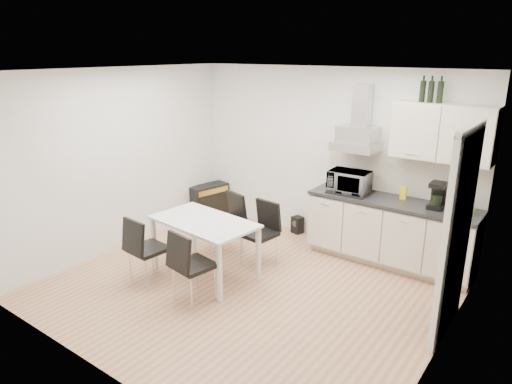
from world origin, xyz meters
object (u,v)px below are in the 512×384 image
at_px(chair_near_right, 194,266).
at_px(guitar_amp, 209,201).
at_px(chair_near_left, 148,250).
at_px(dining_table, 204,227).
at_px(floor_speaker, 297,225).
at_px(chair_far_right, 259,235).
at_px(chair_far_left, 226,224).
at_px(kitchenette, 395,206).

xyz_separation_m(chair_near_right, guitar_amp, (-1.77, 2.24, -0.15)).
height_order(chair_near_left, chair_near_right, same).
bearing_deg(dining_table, guitar_amp, 136.44).
bearing_deg(guitar_amp, floor_speaker, 20.79).
bearing_deg(dining_table, chair_near_right, -52.72).
bearing_deg(chair_near_right, chair_far_right, 96.38).
xyz_separation_m(chair_near_right, floor_speaker, (-0.10, 2.49, -0.30)).
distance_m(chair_far_left, chair_near_right, 1.34).
relative_size(kitchenette, floor_speaker, 9.25).
distance_m(guitar_amp, floor_speaker, 1.69).
distance_m(dining_table, chair_near_right, 0.70).
relative_size(kitchenette, chair_near_right, 2.86).
relative_size(chair_near_right, floor_speaker, 3.23).
bearing_deg(dining_table, chair_far_left, 112.84).
relative_size(chair_far_right, chair_near_left, 1.00).
distance_m(chair_far_left, chair_far_right, 0.61).
height_order(guitar_amp, floor_speaker, guitar_amp).
bearing_deg(floor_speaker, kitchenette, 9.10).
relative_size(dining_table, chair_far_left, 1.62).
xyz_separation_m(guitar_amp, floor_speaker, (1.67, 0.25, -0.15)).
bearing_deg(chair_near_right, kitchenette, 66.46).
distance_m(kitchenette, dining_table, 2.55).
bearing_deg(chair_near_left, chair_far_right, 60.93).
xyz_separation_m(kitchenette, chair_near_right, (-1.50, -2.32, -0.39)).
relative_size(chair_far_left, guitar_amp, 1.20).
bearing_deg(chair_far_left, kitchenette, -135.00).
xyz_separation_m(chair_near_left, guitar_amp, (-1.00, 2.24, -0.15)).
relative_size(chair_near_right, guitar_amp, 1.20).
relative_size(dining_table, chair_near_right, 1.62).
bearing_deg(chair_near_right, guitar_amp, 137.67).
height_order(dining_table, guitar_amp, dining_table).
height_order(chair_far_right, chair_near_left, same).
bearing_deg(chair_far_left, chair_far_right, -166.18).
relative_size(chair_far_right, guitar_amp, 1.20).
height_order(dining_table, chair_far_right, chair_far_right).
height_order(chair_far_left, chair_near_right, same).
distance_m(chair_near_left, floor_speaker, 2.60).
bearing_deg(chair_near_left, chair_far_left, 85.26).
bearing_deg(chair_near_right, chair_far_left, 123.22).
bearing_deg(kitchenette, chair_near_left, -134.22).
bearing_deg(floor_speaker, dining_table, -82.09).
height_order(dining_table, floor_speaker, dining_table).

